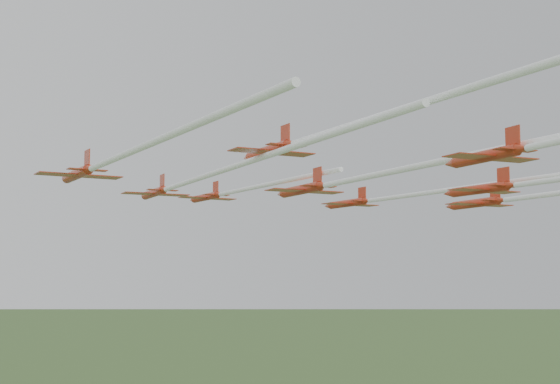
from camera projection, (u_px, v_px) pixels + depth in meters
jet_lead at (230, 192)px, 113.31m from camera, size 8.93×43.05×2.63m
jet_row2_left at (199, 178)px, 85.76m from camera, size 14.18×64.34×2.56m
jet_row2_right at (388, 198)px, 103.37m from camera, size 8.51×43.88×2.52m
jet_row3_left at (111, 160)px, 70.32m from camera, size 8.75×49.99×2.57m
jet_row3_mid at (375, 175)px, 81.20m from camera, size 13.14×64.12×2.87m
jet_row3_right at (538, 196)px, 94.67m from camera, size 12.21×51.90×2.82m
jet_row4_left at (395, 111)px, 54.35m from camera, size 12.32×68.18×2.38m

